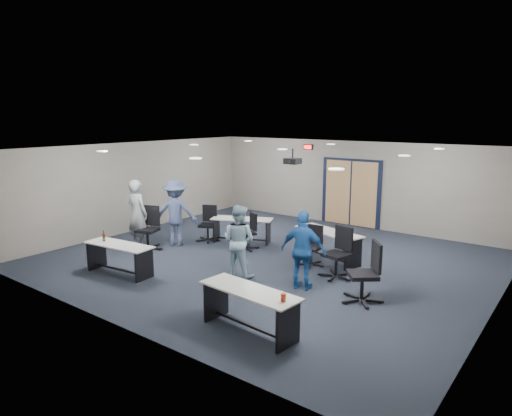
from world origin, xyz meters
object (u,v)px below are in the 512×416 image
Objects in this scene: table_front_right at (250,303)px; table_back_right at (328,240)px; chair_back_b at (246,232)px; person_navy at (303,251)px; chair_loose_left at (147,228)px; chair_back_c at (311,246)px; table_back_left at (242,226)px; chair_loose_right at (363,272)px; table_front_left at (119,253)px; chair_back_a at (208,224)px; person_gray at (137,214)px; person_lightblue at (239,241)px; person_back at (176,212)px; chair_back_d at (337,253)px.

table_front_right is 0.96× the size of table_back_right.
person_navy is at bearing -0.77° from chair_back_b.
person_navy is at bearing -21.02° from chair_loose_left.
person_navy is at bearing -69.80° from chair_back_c.
chair_back_c is (2.04, -0.13, -0.01)m from chair_back_b.
table_back_left is 1.50× the size of chair_loose_right.
chair_back_a is at bearing 89.10° from table_front_left.
person_gray is at bearing -149.68° from chair_back_a.
chair_back_a reaches higher than table_back_left.
table_back_left is 2.57m from chair_loose_left.
chair_back_c is at bearing -125.49° from person_lightblue.
person_back reaches higher than table_back_right.
person_gray is 3.57m from person_lightblue.
chair_back_d is 2.14m from person_lightblue.
table_back_right is 1.61× the size of chair_loose_right.
person_gray is at bearing 124.13° from table_front_left.
person_gray is (-5.35, -1.05, 0.36)m from chair_back_d.
chair_loose_left is 4.73m from person_navy.
chair_back_a is 0.88× the size of chair_loose_left.
person_gray is at bearing -156.28° from chair_back_d.
chair_loose_left is (-4.97, -1.06, 0.01)m from chair_back_d.
table_back_right is 0.63m from chair_back_c.
table_back_right is 2.41m from person_lightblue.
person_back reaches higher than chair_loose_right.
chair_back_c is 0.80× the size of chair_loose_right.
table_back_right is 1.24m from chair_back_d.
person_gray reaches higher than table_back_left.
person_gray is at bearing -165.89° from chair_back_c.
chair_loose_right is at bearing -20.26° from chair_loose_left.
table_back_right is (-0.79, 4.14, 0.00)m from table_front_right.
chair_loose_left is 0.88m from person_back.
chair_loose_left is at bearing -151.34° from table_back_left.
chair_loose_left is (-0.71, -1.56, 0.07)m from chair_back_a.
person_navy is at bearing -90.80° from chair_back_d.
person_navy is at bearing 178.39° from person_gray.
chair_back_d reaches higher than chair_back_b.
person_gray is at bearing -128.35° from chair_loose_right.
table_back_right is at bearing 162.90° from person_back.
chair_loose_left is at bearing 177.21° from person_gray.
chair_loose_right is 0.64× the size of person_gray.
chair_loose_left reaches higher than chair_back_c.
chair_loose_right is 2.81m from person_lightblue.
table_back_left is at bearing 135.02° from table_front_right.
chair_back_c is 4.36m from chair_loose_left.
person_navy reaches higher than table_front_left.
table_front_right reaches higher than table_back_left.
chair_back_c is at bearing 109.38° from table_front_right.
chair_loose_right is at bearing 8.95° from chair_back_b.
chair_loose_left reaches higher than table_front_left.
table_back_left is at bearing -170.11° from person_back.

